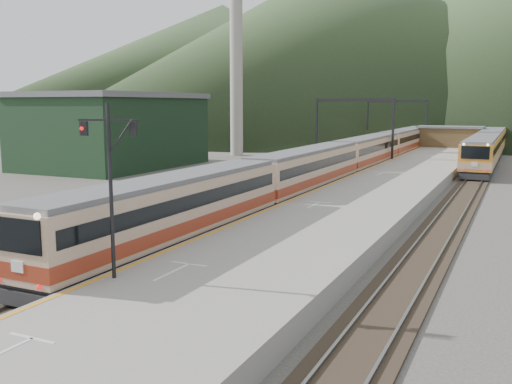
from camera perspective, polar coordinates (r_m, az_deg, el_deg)
The scene contains 18 objects.
track_main at distance 54.17m, azimuth 8.30°, elevation 1.03°, with size 2.60×200.00×0.23m.
track_far at distance 55.80m, azimuth 3.38°, elevation 1.33°, with size 2.60×200.00×0.23m.
track_second at distance 52.08m, azimuth 20.49°, elevation 0.26°, with size 2.60×200.00×0.23m.
platform at distance 50.85m, azimuth 13.70°, elevation 0.86°, with size 8.00×100.00×1.00m, color gray.
gantry_near at distance 68.92m, azimuth 9.76°, elevation 7.22°, with size 9.55×0.25×8.00m.
gantry_far at distance 93.26m, azimuth 13.88°, elevation 7.45°, with size 9.55×0.25×8.00m.
warehouse at distance 68.92m, azimuth -14.10°, elevation 6.03°, with size 14.50×20.50×8.60m.
smokestack at distance 82.79m, azimuth -1.99°, elevation 14.10°, with size 1.80×1.80×30.00m, color #9E998E.
station_shed at distance 90.09m, azimuth 18.85°, elevation 5.29°, with size 9.40×4.40×3.10m.
hill_a at distance 210.16m, azimuth 9.96°, elevation 14.80°, with size 180.00×180.00×60.00m, color #324426.
hill_d at distance 286.31m, azimuth -3.31°, elevation 12.76°, with size 200.00×200.00×55.00m, color #324426.
main_train at distance 64.37m, azimuth 11.14°, elevation 3.86°, with size 2.83×97.18×3.46m.
second_train at distance 77.55m, azimuth 22.17°, elevation 4.27°, with size 3.03×41.31×3.70m.
signal_mast at distance 20.79m, azimuth -14.38°, elevation 1.94°, with size 2.12×0.78×6.30m.
short_signal_a at distance 26.09m, azimuth -21.16°, elevation -4.64°, with size 0.22×0.16×2.27m.
short_signal_b at distance 41.13m, azimuth -0.93°, elevation 0.66°, with size 0.26×0.23×2.27m.
short_signal_c at distance 41.84m, azimuth -7.36°, elevation 0.73°, with size 0.26×0.22×2.27m.
worker at distance 28.31m, azimuth -18.95°, elevation -4.76°, with size 0.63×0.41×1.72m, color #1F2631.
Camera 1 is at (15.43, -11.43, 7.22)m, focal length 40.00 mm.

